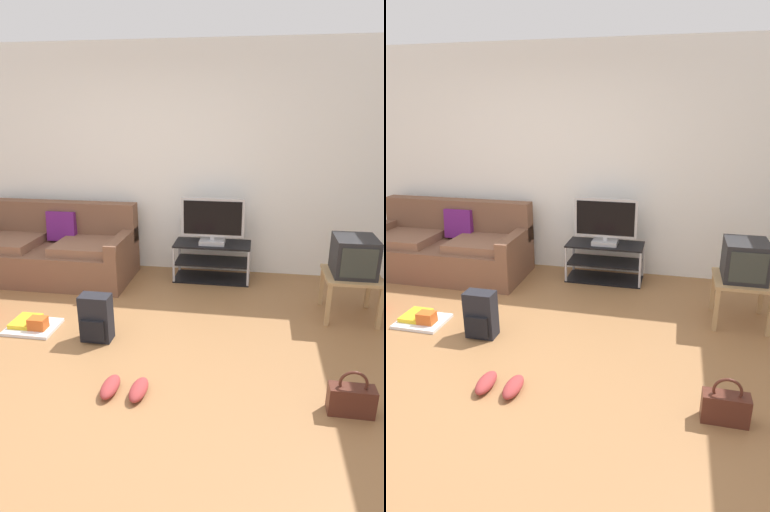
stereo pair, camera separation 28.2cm
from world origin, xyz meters
TOP-DOWN VIEW (x-y plane):
  - ground_plane at (0.00, 0.00)m, footprint 9.00×9.80m
  - wall_back at (0.00, 2.45)m, footprint 9.00×0.10m
  - couch at (-1.28, 1.89)m, footprint 1.97×0.90m
  - tv_stand at (0.66, 2.09)m, footprint 0.90×0.41m
  - flat_tv at (0.66, 2.07)m, footprint 0.73×0.22m
  - side_table at (2.10, 1.33)m, footprint 0.53×0.53m
  - crt_tv at (2.10, 1.34)m, footprint 0.39×0.44m
  - backpack at (-0.20, 0.51)m, footprint 0.27×0.23m
  - handbag at (1.85, -0.16)m, footprint 0.31×0.12m
  - sneakers_pair at (0.27, -0.20)m, footprint 0.34×0.28m
  - floor_tray at (-0.88, 0.60)m, footprint 0.45×0.37m

SIDE VIEW (x-z plane):
  - ground_plane at x=0.00m, z-range -0.02..0.00m
  - floor_tray at x=-0.88m, z-range -0.03..0.11m
  - sneakers_pair at x=0.27m, z-range 0.00..0.09m
  - handbag at x=1.85m, z-range -0.05..0.28m
  - backpack at x=-0.20m, z-range 0.00..0.43m
  - tv_stand at x=0.66m, z-range 0.00..0.45m
  - couch at x=-1.28m, z-range -0.12..0.76m
  - side_table at x=2.10m, z-range 0.15..0.60m
  - crt_tv at x=2.10m, z-range 0.45..0.81m
  - flat_tv at x=0.66m, z-range 0.45..1.00m
  - wall_back at x=0.00m, z-range 0.00..2.70m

